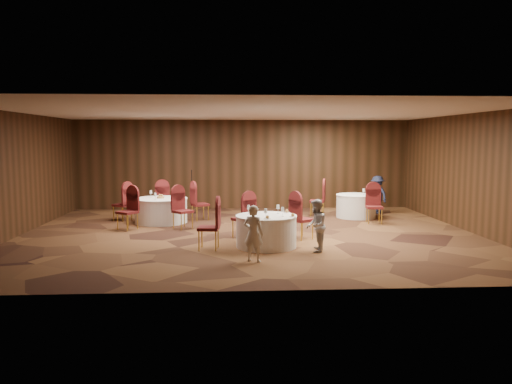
{
  "coord_description": "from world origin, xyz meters",
  "views": [
    {
      "loc": [
        -0.57,
        -13.02,
        2.49
      ],
      "look_at": [
        0.2,
        0.2,
        1.1
      ],
      "focal_mm": 35.0,
      "sensor_mm": 36.0,
      "label": 1
    }
  ],
  "objects": [
    {
      "name": "table_main",
      "position": [
        0.33,
        -1.6,
        0.38
      ],
      "size": [
        1.43,
        1.43,
        0.74
      ],
      "color": "white",
      "rests_on": "ground"
    },
    {
      "name": "room_shell",
      "position": [
        0.0,
        0.0,
        1.96
      ],
      "size": [
        12.0,
        12.0,
        12.0
      ],
      "color": "silver",
      "rests_on": "ground"
    },
    {
      "name": "chairs_main",
      "position": [
        0.05,
        -1.01,
        0.5
      ],
      "size": [
        2.95,
        1.91,
        1.0
      ],
      "color": "#420D15",
      "rests_on": "ground"
    },
    {
      "name": "table_left",
      "position": [
        -2.57,
        2.0,
        0.38
      ],
      "size": [
        1.6,
        1.6,
        0.74
      ],
      "color": "white",
      "rests_on": "ground"
    },
    {
      "name": "mic_stand",
      "position": [
        -1.77,
        3.95,
        0.42
      ],
      "size": [
        0.24,
        0.24,
        1.47
      ],
      "color": "black",
      "rests_on": "ground"
    },
    {
      "name": "woman_a",
      "position": [
        -0.04,
        -3.01,
        0.59
      ],
      "size": [
        0.51,
        0.44,
        1.17
      ],
      "primitive_type": "imported",
      "rotation": [
        0.0,
        0.0,
        2.69
      ],
      "color": "silver",
      "rests_on": "ground"
    },
    {
      "name": "man_c",
      "position": [
        4.51,
        3.48,
        0.64
      ],
      "size": [
        0.79,
        0.95,
        1.28
      ],
      "primitive_type": "imported",
      "rotation": [
        0.0,
        0.0,
        5.16
      ],
      "color": "#151A31",
      "rests_on": "ground"
    },
    {
      "name": "tabletop_right",
      "position": [
        3.75,
        2.43,
        0.9
      ],
      "size": [
        0.08,
        0.08,
        0.22
      ],
      "color": "silver",
      "rests_on": "table_right"
    },
    {
      "name": "table_right",
      "position": [
        3.57,
        2.66,
        0.38
      ],
      "size": [
        1.28,
        1.28,
        0.74
      ],
      "color": "white",
      "rests_on": "ground"
    },
    {
      "name": "tabletop_main",
      "position": [
        0.47,
        -1.69,
        0.84
      ],
      "size": [
        1.1,
        1.07,
        0.22
      ],
      "color": "silver",
      "rests_on": "table_main"
    },
    {
      "name": "ground",
      "position": [
        0.0,
        0.0,
        0.0
      ],
      "size": [
        12.0,
        12.0,
        0.0
      ],
      "primitive_type": "plane",
      "color": "black",
      "rests_on": "ground"
    },
    {
      "name": "woman_b",
      "position": [
        1.4,
        -2.17,
        0.59
      ],
      "size": [
        0.57,
        0.66,
        1.18
      ],
      "primitive_type": "imported",
      "rotation": [
        0.0,
        0.0,
        4.46
      ],
      "color": "#A5A6AA",
      "rests_on": "ground"
    },
    {
      "name": "chairs_right",
      "position": [
        3.1,
        2.28,
        0.5
      ],
      "size": [
        2.05,
        2.18,
        1.0
      ],
      "color": "#420D15",
      "rests_on": "ground"
    },
    {
      "name": "chairs_left",
      "position": [
        -2.61,
        1.97,
        0.5
      ],
      "size": [
        3.1,
        3.02,
        1.0
      ],
      "color": "#420D15",
      "rests_on": "ground"
    },
    {
      "name": "tabletop_left",
      "position": [
        -2.57,
        1.99,
        0.82
      ],
      "size": [
        0.8,
        0.79,
        0.22
      ],
      "color": "silver",
      "rests_on": "table_left"
    }
  ]
}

